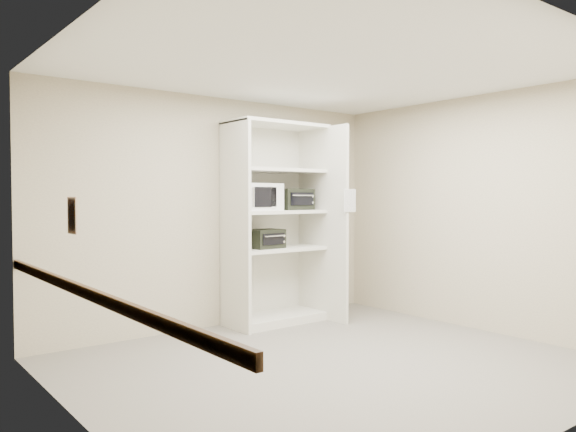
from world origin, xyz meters
TOP-DOWN VIEW (x-y plane):
  - floor at (0.00, 0.00)m, footprint 4.50×4.00m
  - ceiling at (0.00, 0.00)m, footprint 4.50×4.00m
  - wall_back at (0.00, 2.00)m, footprint 4.50×0.02m
  - wall_front at (0.00, -2.00)m, footprint 4.50×0.02m
  - wall_left at (-2.25, 0.00)m, footprint 0.02×4.00m
  - wall_right at (2.25, 0.00)m, footprint 0.02×4.00m
  - shelving_unit at (0.67, 1.70)m, footprint 1.24×0.92m
  - microwave at (0.34, 1.72)m, footprint 0.57×0.46m
  - toaster_oven_upper at (0.88, 1.71)m, footprint 0.47×0.37m
  - toaster_oven_lower at (0.44, 1.68)m, footprint 0.43×0.34m
  - paper_sign at (1.25, 1.07)m, footprint 0.21×0.03m
  - chair_rail at (-2.23, 0.00)m, footprint 0.04×3.98m
  - wall_poster at (-2.24, 0.24)m, footprint 0.01×0.19m

SIDE VIEW (x-z plane):
  - floor at x=0.00m, z-range -0.01..0.01m
  - chair_rail at x=-2.23m, z-range 0.86..0.94m
  - toaster_oven_lower at x=0.44m, z-range 0.92..1.14m
  - shelving_unit at x=0.67m, z-range -0.08..2.34m
  - wall_back at x=0.00m, z-range 0.00..2.70m
  - wall_front at x=0.00m, z-range 0.00..2.70m
  - wall_left at x=-2.25m, z-range 0.00..2.70m
  - wall_right at x=2.25m, z-range 0.00..2.70m
  - wall_poster at x=-2.24m, z-range 1.27..1.53m
  - paper_sign at x=1.25m, z-range 1.35..1.62m
  - toaster_oven_upper at x=0.88m, z-range 1.37..1.63m
  - microwave at x=0.34m, z-range 1.37..1.69m
  - ceiling at x=0.00m, z-range 2.70..2.71m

